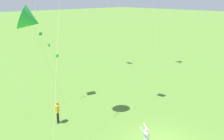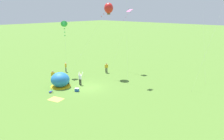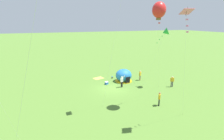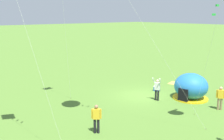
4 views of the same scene
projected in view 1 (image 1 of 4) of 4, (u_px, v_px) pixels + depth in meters
person_near_tent at (58, 111)px, 19.67m from camera, size 0.43×0.47×1.72m
person_flying_kite at (146, 139)px, 15.76m from camera, size 0.71×0.61×1.89m
kite_green at (30, 20)px, 11.14m from camera, size 3.03×2.30×8.96m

